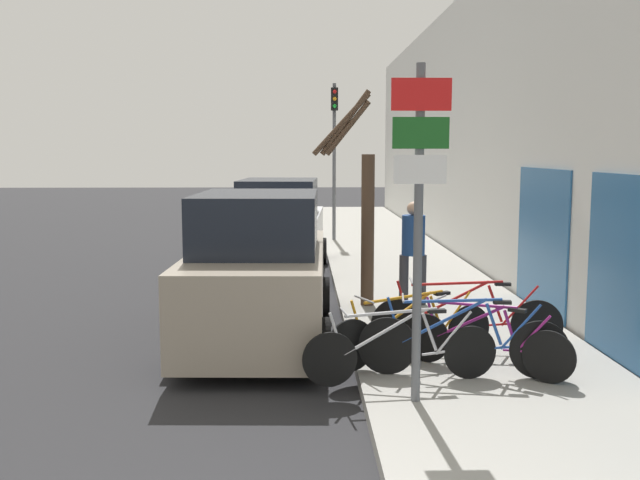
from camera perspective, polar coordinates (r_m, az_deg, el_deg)
ground_plane at (r=14.50m, az=-2.88°, el=-3.71°), size 80.00×80.00×0.00m
sidewalk_curb at (r=17.39m, az=5.93°, el=-1.68°), size 3.20×32.00×0.15m
building_facade at (r=17.42m, az=11.89°, el=8.63°), size 0.23×32.00×6.50m
signpost at (r=7.21m, az=7.91°, el=2.43°), size 0.59×0.11×3.43m
bicycle_0 at (r=8.07m, az=6.52°, el=-8.78°), size 2.21×0.49×0.84m
bicycle_1 at (r=8.38m, az=11.34°, el=-8.07°), size 2.37×0.47×0.93m
bicycle_2 at (r=8.61m, az=13.05°, el=-7.96°), size 1.73×1.22×0.83m
bicycle_3 at (r=8.83m, az=7.41°, el=-7.33°), size 2.14×1.00×0.87m
bicycle_4 at (r=9.45m, az=11.65°, el=-6.32°), size 2.47×0.44×0.93m
parked_car_0 at (r=10.22m, az=-4.89°, el=-2.70°), size 2.16×4.68×2.14m
parked_car_1 at (r=15.88m, az=-3.26°, el=0.76°), size 2.22×4.54×2.11m
pedestrian_near at (r=12.02m, az=7.47°, el=-0.43°), size 0.46×0.39×1.74m
street_tree at (r=11.84m, az=3.49°, el=2.35°), size 1.04×0.23×3.57m
traffic_light at (r=20.69m, az=1.15°, el=7.98°), size 0.20×0.30×4.50m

